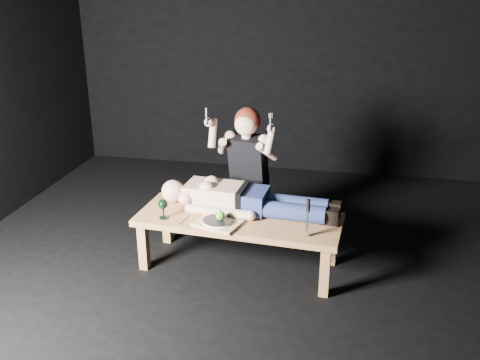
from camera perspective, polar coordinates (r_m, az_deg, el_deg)
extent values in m
plane|color=black|center=(4.48, 0.00, -9.44)|extent=(5.00, 5.00, 0.00)
plane|color=black|center=(6.37, 4.62, 14.10)|extent=(5.00, 0.00, 5.00)
cube|color=#B67344|center=(4.41, -0.13, -6.61)|extent=(1.68, 0.73, 0.45)
cube|color=tan|center=(4.18, -2.41, -4.64)|extent=(0.40, 0.33, 0.02)
cylinder|color=white|center=(4.17, -2.41, -4.41)|extent=(0.28, 0.28, 0.02)
sphere|color=#5CA51D|center=(4.15, -2.11, -3.80)|extent=(0.07, 0.07, 0.07)
cube|color=#B2B2B7|center=(4.27, -6.12, -4.28)|extent=(0.04, 0.17, 0.01)
cube|color=#B2B2B7|center=(4.14, -0.23, -4.97)|extent=(0.05, 0.17, 0.01)
cube|color=#B2B2B7|center=(4.21, -0.43, -4.54)|extent=(0.08, 0.17, 0.01)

